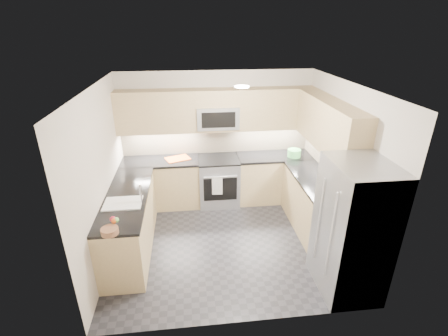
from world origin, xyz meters
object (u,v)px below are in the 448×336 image
at_px(utensil_bowl, 294,153).
at_px(fruit_basket, 110,231).
at_px(gas_range, 219,181).
at_px(refrigerator, 352,229).
at_px(microwave, 217,117).
at_px(cutting_board, 178,159).

relative_size(utensil_bowl, fruit_basket, 1.19).
height_order(gas_range, refrigerator, refrigerator).
bearing_deg(microwave, utensil_bowl, -8.24).
height_order(microwave, refrigerator, microwave).
height_order(refrigerator, cutting_board, refrigerator).
bearing_deg(microwave, gas_range, -90.00).
bearing_deg(gas_range, microwave, 90.00).
bearing_deg(utensil_bowl, refrigerator, -89.67).
relative_size(gas_range, refrigerator, 0.51).
bearing_deg(refrigerator, microwave, 119.62).
bearing_deg(gas_range, cutting_board, 176.29).
distance_m(gas_range, refrigerator, 2.86).
bearing_deg(utensil_bowl, cutting_board, 176.55).
relative_size(gas_range, microwave, 1.20).
relative_size(gas_range, utensil_bowl, 3.67).
distance_m(microwave, fruit_basket, 2.90).
distance_m(utensil_bowl, cutting_board, 2.20).
height_order(cutting_board, fruit_basket, fruit_basket).
distance_m(microwave, utensil_bowl, 1.61).
height_order(refrigerator, utensil_bowl, refrigerator).
xyz_separation_m(microwave, refrigerator, (1.45, -2.55, -0.80)).
relative_size(gas_range, fruit_basket, 4.36).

